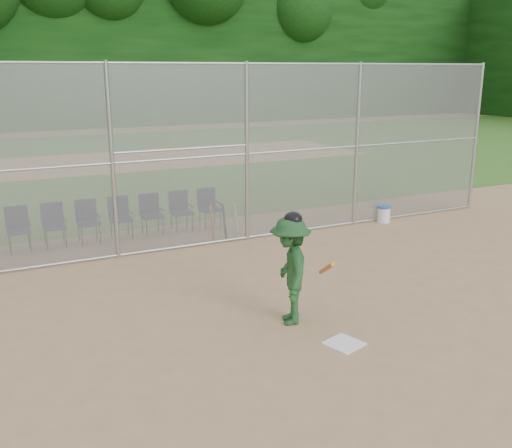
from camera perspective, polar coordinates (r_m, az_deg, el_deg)
name	(u,v)px	position (r m, az deg, el deg)	size (l,w,h in m)	color
ground	(330,334)	(8.75, 7.38, -10.87)	(100.00, 100.00, 0.00)	tan
grass_strip	(94,163)	(25.19, -15.85, 5.91)	(100.00, 100.00, 0.00)	#30621D
dirt_patch_far	(94,163)	(25.19, -15.86, 5.92)	(24.00, 24.00, 0.00)	tan
backstop_fence	(205,154)	(12.45, -5.13, 7.03)	(16.09, 0.09, 4.00)	gray
treeline	(76,29)	(26.92, -17.58, 18.11)	(81.00, 60.00, 11.00)	black
home_plate	(344,344)	(8.48, 8.78, -11.74)	(0.47, 0.47, 0.02)	white
batter_at_plate	(290,270)	(8.77, 3.43, -4.60)	(1.05, 1.40, 1.78)	#1C4822
water_cooler	(384,214)	(15.09, 12.67, 0.99)	(0.34, 0.34, 0.42)	white
spare_bats	(224,222)	(13.14, -3.18, 0.16)	(0.66, 0.30, 0.84)	#D84C14
chair_2	(18,230)	(13.33, -22.67, -0.53)	(0.54, 0.52, 0.96)	#0F1737
chair_3	(54,226)	(13.39, -19.52, -0.16)	(0.54, 0.52, 0.96)	#0F1737
chair_4	(88,222)	(13.48, -16.41, 0.20)	(0.54, 0.52, 0.96)	#0F1737
chair_5	(121,218)	(13.62, -13.35, 0.56)	(0.54, 0.52, 0.96)	#0F1737
chair_6	(152,215)	(13.79, -10.36, 0.91)	(0.54, 0.52, 0.96)	#0F1737
chair_7	(182,211)	(14.00, -7.45, 1.25)	(0.54, 0.52, 0.96)	#0F1737
chair_8	(210,208)	(14.25, -4.63, 1.57)	(0.54, 0.52, 0.96)	#0F1737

